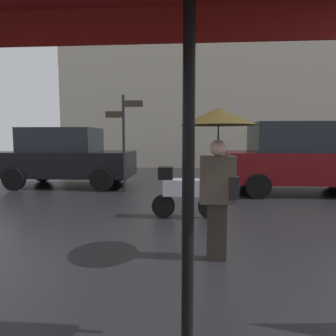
{
  "coord_description": "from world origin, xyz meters",
  "views": [
    {
      "loc": [
        -0.39,
        -2.53,
        1.6
      ],
      "look_at": [
        -0.85,
        3.74,
        0.94
      ],
      "focal_mm": 31.92,
      "sensor_mm": 36.0,
      "label": 1
    }
  ],
  "objects_px": {
    "parked_car_left": "(298,158)",
    "street_signpost": "(124,133)",
    "parked_car_right": "(67,157)",
    "parked_scooter": "(184,190)",
    "pedestrian_with_umbrella": "(219,142)"
  },
  "relations": [
    {
      "from": "parked_car_left",
      "to": "street_signpost",
      "type": "distance_m",
      "value": 5.0
    },
    {
      "from": "parked_car_left",
      "to": "parked_car_right",
      "type": "relative_size",
      "value": 1.01
    },
    {
      "from": "parked_scooter",
      "to": "parked_car_left",
      "type": "distance_m",
      "value": 4.3
    },
    {
      "from": "parked_car_left",
      "to": "street_signpost",
      "type": "bearing_deg",
      "value": -163.55
    },
    {
      "from": "pedestrian_with_umbrella",
      "to": "parked_car_right",
      "type": "height_order",
      "value": "pedestrian_with_umbrella"
    },
    {
      "from": "parked_car_right",
      "to": "street_signpost",
      "type": "distance_m",
      "value": 2.39
    },
    {
      "from": "parked_scooter",
      "to": "parked_car_left",
      "type": "height_order",
      "value": "parked_car_left"
    },
    {
      "from": "parked_car_right",
      "to": "street_signpost",
      "type": "height_order",
      "value": "street_signpost"
    },
    {
      "from": "parked_car_left",
      "to": "parked_car_right",
      "type": "xyz_separation_m",
      "value": [
        -7.05,
        0.72,
        -0.04
      ]
    },
    {
      "from": "pedestrian_with_umbrella",
      "to": "parked_car_left",
      "type": "relative_size",
      "value": 0.47
    },
    {
      "from": "parked_scooter",
      "to": "parked_car_right",
      "type": "bearing_deg",
      "value": 147.86
    },
    {
      "from": "pedestrian_with_umbrella",
      "to": "parked_car_right",
      "type": "bearing_deg",
      "value": 123.19
    },
    {
      "from": "parked_car_left",
      "to": "parked_car_right",
      "type": "height_order",
      "value": "parked_car_left"
    },
    {
      "from": "pedestrian_with_umbrella",
      "to": "parked_car_right",
      "type": "distance_m",
      "value": 7.1
    },
    {
      "from": "street_signpost",
      "to": "parked_scooter",
      "type": "bearing_deg",
      "value": -56.49
    }
  ]
}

